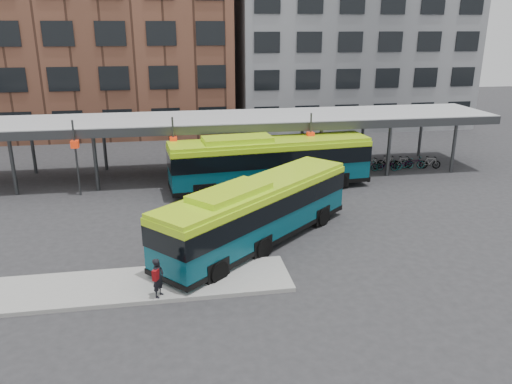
{
  "coord_description": "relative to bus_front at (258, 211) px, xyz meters",
  "views": [
    {
      "loc": [
        -3.13,
        -21.78,
        10.18
      ],
      "look_at": [
        1.17,
        3.05,
        1.8
      ],
      "focal_mm": 35.0,
      "sensor_mm": 36.0,
      "label": 1
    }
  ],
  "objects": [
    {
      "name": "canopy",
      "position": [
        -0.86,
        12.43,
        2.18
      ],
      "size": [
        40.0,
        6.53,
        4.8
      ],
      "color": "#999B9E",
      "rests_on": "ground"
    },
    {
      "name": "bus_front",
      "position": [
        0.0,
        0.0,
        0.0
      ],
      "size": [
        10.73,
        9.86,
        3.32
      ],
      "rotation": [
        0.0,
        0.0,
        0.72
      ],
      "color": "#07414F",
      "rests_on": "ground"
    },
    {
      "name": "building_grey",
      "position": [
        15.2,
        31.56,
        8.27
      ],
      "size": [
        24.0,
        14.0,
        20.0
      ],
      "primitive_type": "cube",
      "color": "slate",
      "rests_on": "ground"
    },
    {
      "name": "ground",
      "position": [
        -0.8,
        -0.44,
        -1.73
      ],
      "size": [
        120.0,
        120.0,
        0.0
      ],
      "primitive_type": "plane",
      "color": "#28282B",
      "rests_on": "ground"
    },
    {
      "name": "building_brick",
      "position": [
        -10.8,
        31.56,
        9.27
      ],
      "size": [
        26.0,
        14.0,
        22.0
      ],
      "primitive_type": "cube",
      "color": "brown",
      "rests_on": "ground"
    },
    {
      "name": "bike_rack",
      "position": [
        12.59,
        11.49,
        -1.27
      ],
      "size": [
        6.54,
        1.6,
        0.97
      ],
      "color": "slate",
      "rests_on": "ground"
    },
    {
      "name": "boarding_island",
      "position": [
        -6.3,
        -3.44,
        -1.64
      ],
      "size": [
        14.0,
        3.0,
        0.18
      ],
      "primitive_type": "cube",
      "color": "gray",
      "rests_on": "ground"
    },
    {
      "name": "bus_rear",
      "position": [
        2.27,
        8.52,
        0.14
      ],
      "size": [
        13.24,
        3.94,
        3.6
      ],
      "rotation": [
        0.0,
        0.0,
        0.09
      ],
      "color": "#07414F",
      "rests_on": "ground"
    },
    {
      "name": "pedestrian",
      "position": [
        -4.72,
        -4.65,
        -0.74
      ],
      "size": [
        0.61,
        0.69,
        1.59
      ],
      "rotation": [
        0.0,
        0.0,
        1.09
      ],
      "color": "black",
      "rests_on": "boarding_island"
    }
  ]
}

